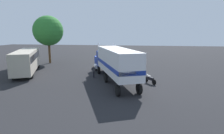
{
  "coord_description": "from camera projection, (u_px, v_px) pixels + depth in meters",
  "views": [
    {
      "loc": [
        -28.64,
        -5.75,
        5.98
      ],
      "look_at": [
        -5.32,
        -2.26,
        1.6
      ],
      "focal_mm": 29.72,
      "sensor_mm": 36.0,
      "label": 1
    }
  ],
  "objects": [
    {
      "name": "semi_truck",
      "position": [
        114.0,
        61.0,
        22.71
      ],
      "size": [
        14.0,
        7.85,
        4.5
      ],
      "color": "#193399",
      "rests_on": "ground_plane"
    },
    {
      "name": "ground_plane",
      "position": [
        103.0,
        70.0,
        29.78
      ],
      "size": [
        120.0,
        120.0,
        0.0
      ],
      "primitive_type": "plane",
      "color": "#232326"
    },
    {
      "name": "motorcycle",
      "position": [
        150.0,
        79.0,
        22.09
      ],
      "size": [
        1.76,
        1.33,
        1.12
      ],
      "color": "black",
      "rests_on": "ground_plane"
    },
    {
      "name": "parked_bus",
      "position": [
        26.0,
        59.0,
        27.55
      ],
      "size": [
        11.08,
        6.82,
        3.4
      ],
      "color": "#BFB29E",
      "rests_on": "ground_plane"
    },
    {
      "name": "lane_stripe_near",
      "position": [
        125.0,
        72.0,
        28.91
      ],
      "size": [
        4.17,
        1.71,
        0.01
      ],
      "primitive_type": "cube",
      "rotation": [
        0.0,
        0.0,
        0.36
      ],
      "color": "silver",
      "rests_on": "ground_plane"
    },
    {
      "name": "person_bystander",
      "position": [
        93.0,
        71.0,
        25.05
      ],
      "size": [
        0.36,
        0.47,
        1.63
      ],
      "color": "black",
      "rests_on": "ground_plane"
    },
    {
      "name": "tree_center",
      "position": [
        48.0,
        31.0,
        35.86
      ],
      "size": [
        5.75,
        5.75,
        9.23
      ],
      "color": "brown",
      "rests_on": "ground_plane"
    },
    {
      "name": "lane_stripe_mid",
      "position": [
        144.0,
        73.0,
        27.84
      ],
      "size": [
        4.12,
        1.85,
        0.01
      ],
      "primitive_type": "cube",
      "rotation": [
        0.0,
        0.0,
        0.4
      ],
      "color": "silver",
      "rests_on": "ground_plane"
    }
  ]
}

